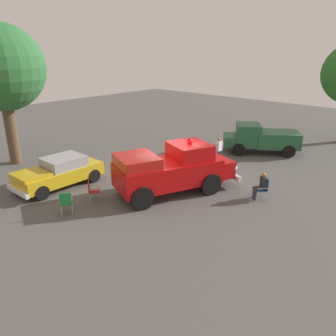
{
  "coord_description": "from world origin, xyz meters",
  "views": [
    {
      "loc": [
        10.25,
        -11.46,
        6.61
      ],
      "look_at": [
        0.38,
        -0.54,
        1.29
      ],
      "focal_mm": 35.78,
      "sensor_mm": 36.0,
      "label": 1
    }
  ],
  "objects_px": {
    "vintage_fire_truck": "(172,169)",
    "lawn_chair_near_truck": "(264,187)",
    "parked_pickup": "(261,138)",
    "spectator_standing": "(219,149)",
    "oak_tree_right": "(1,69)",
    "lawn_chair_spare": "(92,188)",
    "lawn_chair_by_car": "(66,202)",
    "classic_hot_rod": "(59,172)",
    "spectator_seated": "(261,185)"
  },
  "relations": [
    {
      "from": "spectator_standing",
      "to": "oak_tree_right",
      "type": "xyz_separation_m",
      "value": [
        -9.27,
        -7.92,
        4.54
      ]
    },
    {
      "from": "vintage_fire_truck",
      "to": "oak_tree_right",
      "type": "distance_m",
      "value": 11.25
    },
    {
      "from": "classic_hot_rod",
      "to": "parked_pickup",
      "type": "bearing_deg",
      "value": 68.33
    },
    {
      "from": "lawn_chair_spare",
      "to": "classic_hot_rod",
      "type": "bearing_deg",
      "value": -177.92
    },
    {
      "from": "lawn_chair_by_car",
      "to": "spectator_seated",
      "type": "relative_size",
      "value": 0.79
    },
    {
      "from": "vintage_fire_truck",
      "to": "lawn_chair_near_truck",
      "type": "height_order",
      "value": "vintage_fire_truck"
    },
    {
      "from": "lawn_chair_near_truck",
      "to": "oak_tree_right",
      "type": "height_order",
      "value": "oak_tree_right"
    },
    {
      "from": "lawn_chair_spare",
      "to": "lawn_chair_near_truck",
      "type": "bearing_deg",
      "value": 43.36
    },
    {
      "from": "lawn_chair_spare",
      "to": "oak_tree_right",
      "type": "distance_m",
      "value": 9.24
    },
    {
      "from": "spectator_standing",
      "to": "classic_hot_rod",
      "type": "bearing_deg",
      "value": -116.75
    },
    {
      "from": "classic_hot_rod",
      "to": "lawn_chair_spare",
      "type": "xyz_separation_m",
      "value": [
        2.63,
        0.1,
        -0.16
      ]
    },
    {
      "from": "classic_hot_rod",
      "to": "lawn_chair_spare",
      "type": "distance_m",
      "value": 2.63
    },
    {
      "from": "lawn_chair_by_car",
      "to": "spectator_standing",
      "type": "bearing_deg",
      "value": 83.33
    },
    {
      "from": "spectator_standing",
      "to": "oak_tree_right",
      "type": "bearing_deg",
      "value": -139.48
    },
    {
      "from": "spectator_standing",
      "to": "parked_pickup",
      "type": "bearing_deg",
      "value": 79.86
    },
    {
      "from": "parked_pickup",
      "to": "oak_tree_right",
      "type": "xyz_separation_m",
      "value": [
        -9.98,
        -11.87,
        4.51
      ]
    },
    {
      "from": "parked_pickup",
      "to": "lawn_chair_spare",
      "type": "height_order",
      "value": "parked_pickup"
    },
    {
      "from": "classic_hot_rod",
      "to": "lawn_chair_by_car",
      "type": "distance_m",
      "value": 3.3
    },
    {
      "from": "vintage_fire_truck",
      "to": "spectator_seated",
      "type": "relative_size",
      "value": 4.91
    },
    {
      "from": "lawn_chair_by_car",
      "to": "oak_tree_right",
      "type": "relative_size",
      "value": 0.13
    },
    {
      "from": "lawn_chair_near_truck",
      "to": "lawn_chair_spare",
      "type": "height_order",
      "value": "same"
    },
    {
      "from": "lawn_chair_near_truck",
      "to": "lawn_chair_spare",
      "type": "distance_m",
      "value": 7.84
    },
    {
      "from": "vintage_fire_truck",
      "to": "spectator_seated",
      "type": "distance_m",
      "value": 4.14
    },
    {
      "from": "parked_pickup",
      "to": "spectator_seated",
      "type": "height_order",
      "value": "parked_pickup"
    },
    {
      "from": "lawn_chair_spare",
      "to": "lawn_chair_by_car",
      "type": "bearing_deg",
      "value": -77.7
    },
    {
      "from": "spectator_standing",
      "to": "lawn_chair_by_car",
      "type": "bearing_deg",
      "value": -96.67
    },
    {
      "from": "oak_tree_right",
      "to": "vintage_fire_truck",
      "type": "bearing_deg",
      "value": 17.13
    },
    {
      "from": "parked_pickup",
      "to": "lawn_chair_near_truck",
      "type": "xyz_separation_m",
      "value": [
        3.54,
        -6.55,
        -0.4
      ]
    },
    {
      "from": "lawn_chair_near_truck",
      "to": "spectator_standing",
      "type": "bearing_deg",
      "value": 148.45
    },
    {
      "from": "parked_pickup",
      "to": "lawn_chair_spare",
      "type": "xyz_separation_m",
      "value": [
        -2.15,
        -11.93,
        -0.4
      ]
    },
    {
      "from": "spectator_standing",
      "to": "spectator_seated",
      "type": "bearing_deg",
      "value": -33.02
    },
    {
      "from": "spectator_standing",
      "to": "oak_tree_right",
      "type": "relative_size",
      "value": 0.21
    },
    {
      "from": "vintage_fire_truck",
      "to": "lawn_chair_near_truck",
      "type": "bearing_deg",
      "value": 32.15
    },
    {
      "from": "lawn_chair_near_truck",
      "to": "parked_pickup",
      "type": "bearing_deg",
      "value": 118.42
    },
    {
      "from": "parked_pickup",
      "to": "lawn_chair_spare",
      "type": "bearing_deg",
      "value": -100.23
    },
    {
      "from": "vintage_fire_truck",
      "to": "lawn_chair_spare",
      "type": "xyz_separation_m",
      "value": [
        -2.11,
        -3.13,
        -0.61
      ]
    },
    {
      "from": "classic_hot_rod",
      "to": "lawn_chair_spare",
      "type": "height_order",
      "value": "classic_hot_rod"
    },
    {
      "from": "spectator_seated",
      "to": "parked_pickup",
      "type": "bearing_deg",
      "value": 117.45
    },
    {
      "from": "lawn_chair_spare",
      "to": "spectator_seated",
      "type": "bearing_deg",
      "value": 43.35
    },
    {
      "from": "classic_hot_rod",
      "to": "lawn_chair_near_truck",
      "type": "bearing_deg",
      "value": 33.35
    },
    {
      "from": "classic_hot_rod",
      "to": "spectator_standing",
      "type": "relative_size",
      "value": 2.61
    },
    {
      "from": "parked_pickup",
      "to": "spectator_standing",
      "type": "height_order",
      "value": "parked_pickup"
    },
    {
      "from": "lawn_chair_by_car",
      "to": "vintage_fire_truck",
      "type": "bearing_deg",
      "value": 69.16
    },
    {
      "from": "vintage_fire_truck",
      "to": "parked_pickup",
      "type": "bearing_deg",
      "value": 89.73
    },
    {
      "from": "parked_pickup",
      "to": "lawn_chair_spare",
      "type": "relative_size",
      "value": 4.86
    },
    {
      "from": "spectator_standing",
      "to": "lawn_chair_spare",
      "type": "bearing_deg",
      "value": -100.28
    },
    {
      "from": "oak_tree_right",
      "to": "parked_pickup",
      "type": "bearing_deg",
      "value": 49.94
    },
    {
      "from": "lawn_chair_by_car",
      "to": "parked_pickup",
      "type": "bearing_deg",
      "value": 82.31
    },
    {
      "from": "lawn_chair_near_truck",
      "to": "spectator_seated",
      "type": "relative_size",
      "value": 0.79
    },
    {
      "from": "classic_hot_rod",
      "to": "parked_pickup",
      "type": "relative_size",
      "value": 0.88
    }
  ]
}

